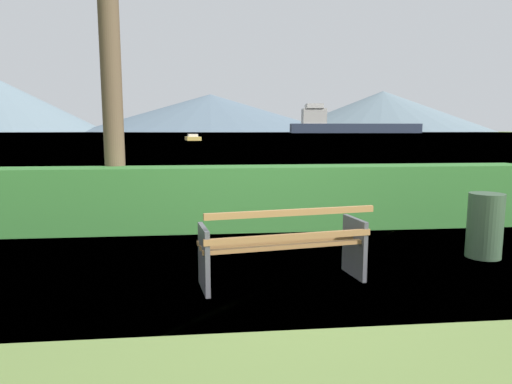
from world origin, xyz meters
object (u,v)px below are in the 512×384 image
park_bench (284,245)px  cargo_ship_large (345,125)px  trash_bin (485,226)px  fishing_boat_near (193,138)px

park_bench → cargo_ship_large: cargo_ship_large is taller
park_bench → cargo_ship_large: (88.86, 285.16, 4.92)m
park_bench → trash_bin: 2.88m
cargo_ship_large → fishing_boat_near: 232.14m
cargo_ship_large → park_bench: bearing=-107.3°
trash_bin → fishing_boat_near: bearing=95.2°
fishing_boat_near → park_bench: bearing=-87.0°
park_bench → fishing_boat_near: fishing_boat_near is taller
trash_bin → fishing_boat_near: (-6.55, 71.62, -0.03)m
park_bench → trash_bin: (2.78, 0.74, -0.00)m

